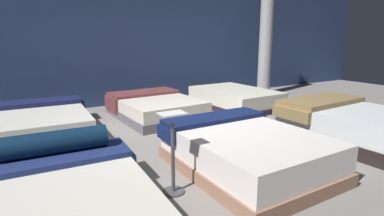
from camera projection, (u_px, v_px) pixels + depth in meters
ground_plane at (193, 139)px, 5.09m from camera, size 18.00×18.00×0.02m
showroom_back_wall at (125, 35)px, 7.50m from camera, size 18.00×0.06×3.50m
bed_0 at (64, 198)px, 2.78m from camera, size 1.65×2.01×0.68m
bed_1 at (246, 151)px, 3.85m from camera, size 1.63×2.02×0.56m
bed_2 at (349, 123)px, 5.00m from camera, size 1.73×2.05×0.61m
bed_3 at (42, 122)px, 5.37m from camera, size 1.68×2.11×0.47m
bed_4 at (155, 107)px, 6.47m from camera, size 1.67×2.10×0.47m
bed_5 at (235, 98)px, 7.46m from camera, size 1.54×2.21×0.43m
price_sign at (173, 163)px, 3.25m from camera, size 0.28×0.24×0.91m
support_pillar at (266, 35)px, 8.72m from camera, size 0.37×0.37×3.50m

